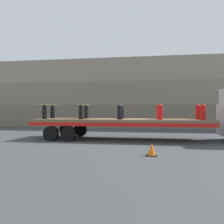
{
  "coord_description": "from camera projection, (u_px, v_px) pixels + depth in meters",
  "views": [
    {
      "loc": [
        1.42,
        -12.86,
        1.79
      ],
      "look_at": [
        -0.52,
        0.0,
        1.63
      ],
      "focal_mm": 35.0,
      "sensor_mm": 36.0,
      "label": 1
    }
  ],
  "objects": [
    {
      "name": "cargo_strap_rear",
      "position": [
        49.0,
        105.0,
        13.6
      ],
      "size": [
        0.05,
        2.78,
        0.01
      ],
      "color": "yellow",
      "rests_on": "fire_hydrant_black_near_0"
    },
    {
      "name": "fire_hydrant_black_near_2",
      "position": [
        120.0,
        112.0,
        12.37
      ],
      "size": [
        0.34,
        0.54,
        0.86
      ],
      "color": "black",
      "rests_on": "flatbed_trailer"
    },
    {
      "name": "fire_hydrant_red_far_3",
      "position": [
        159.0,
        112.0,
        13.16
      ],
      "size": [
        0.34,
        0.54,
        0.86
      ],
      "color": "red",
      "rests_on": "flatbed_trailer"
    },
    {
      "name": "fire_hydrant_black_near_0",
      "position": [
        45.0,
        112.0,
        13.05
      ],
      "size": [
        0.34,
        0.54,
        0.86
      ],
      "color": "black",
      "rests_on": "flatbed_trailer"
    },
    {
      "name": "rock_cliff",
      "position": [
        131.0,
        94.0,
        21.81
      ],
      "size": [
        60.0,
        3.3,
        6.73
      ],
      "color": "#706656",
      "rests_on": "ground_plane"
    },
    {
      "name": "fire_hydrant_black_near_1",
      "position": [
        81.0,
        112.0,
        12.71
      ],
      "size": [
        0.34,
        0.54,
        0.86
      ],
      "color": "black",
      "rests_on": "flatbed_trailer"
    },
    {
      "name": "cargo_strap_middle",
      "position": [
        84.0,
        104.0,
        13.26
      ],
      "size": [
        0.05,
        2.78,
        0.01
      ],
      "color": "yellow",
      "rests_on": "fire_hydrant_black_near_1"
    },
    {
      "name": "fire_hydrant_red_near_4",
      "position": [
        203.0,
        112.0,
        11.7
      ],
      "size": [
        0.34,
        0.54,
        0.86
      ],
      "color": "red",
      "rests_on": "flatbed_trailer"
    },
    {
      "name": "fire_hydrant_black_far_0",
      "position": [
        53.0,
        112.0,
        14.17
      ],
      "size": [
        0.34,
        0.54,
        0.86
      ],
      "color": "black",
      "rests_on": "flatbed_trailer"
    },
    {
      "name": "fire_hydrant_black_far_2",
      "position": [
        122.0,
        112.0,
        13.49
      ],
      "size": [
        0.34,
        0.54,
        0.86
      ],
      "color": "black",
      "rests_on": "flatbed_trailer"
    },
    {
      "name": "fire_hydrant_red_far_4",
      "position": [
        198.0,
        112.0,
        12.82
      ],
      "size": [
        0.34,
        0.54,
        0.86
      ],
      "color": "red",
      "rests_on": "flatbed_trailer"
    },
    {
      "name": "traffic_cone",
      "position": [
        152.0,
        149.0,
        8.41
      ],
      "size": [
        0.41,
        0.41,
        0.5
      ],
      "color": "black",
      "rests_on": "ground_plane"
    },
    {
      "name": "flatbed_trailer",
      "position": [
        111.0,
        122.0,
        13.02
      ],
      "size": [
        10.23,
        2.67,
        1.22
      ],
      "color": "brown",
      "rests_on": "ground_plane"
    },
    {
      "name": "ground_plane",
      "position": [
        121.0,
        139.0,
        12.95
      ],
      "size": [
        120.0,
        120.0,
        0.0
      ],
      "primitive_type": "plane",
      "color": "#3F4244"
    },
    {
      "name": "fire_hydrant_red_near_3",
      "position": [
        160.0,
        112.0,
        12.04
      ],
      "size": [
        0.34,
        0.54,
        0.86
      ],
      "color": "red",
      "rests_on": "flatbed_trailer"
    },
    {
      "name": "fire_hydrant_black_far_1",
      "position": [
        86.0,
        112.0,
        13.83
      ],
      "size": [
        0.34,
        0.54,
        0.86
      ],
      "color": "black",
      "rests_on": "flatbed_trailer"
    }
  ]
}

